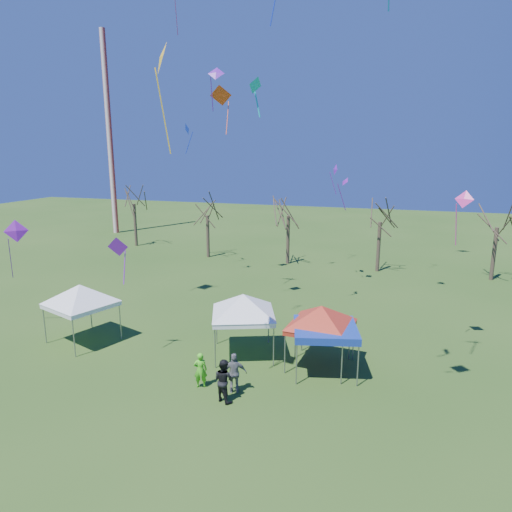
{
  "coord_description": "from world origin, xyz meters",
  "views": [
    {
      "loc": [
        7.49,
        -17.26,
        10.7
      ],
      "look_at": [
        1.14,
        3.0,
        5.74
      ],
      "focal_mm": 32.0,
      "sensor_mm": 36.0,
      "label": 1
    }
  ],
  "objects": [
    {
      "name": "person_dark",
      "position": [
        0.77,
        -0.51,
        0.97
      ],
      "size": [
        1.16,
        1.05,
        1.93
      ],
      "primitive_type": "imported",
      "rotation": [
        0.0,
        0.0,
        2.73
      ],
      "color": "black",
      "rests_on": "ground"
    },
    {
      "name": "ground",
      "position": [
        0.0,
        0.0,
        0.0
      ],
      "size": [
        140.0,
        140.0,
        0.0
      ],
      "primitive_type": "plane",
      "color": "#294B18",
      "rests_on": "ground"
    },
    {
      "name": "tent_white_mid",
      "position": [
        0.09,
        4.11,
        3.16
      ],
      "size": [
        4.15,
        4.15,
        3.91
      ],
      "rotation": [
        0.0,
        0.0,
        0.36
      ],
      "color": "gray",
      "rests_on": "ground"
    },
    {
      "name": "tree_4",
      "position": [
        15.36,
        24.0,
        6.06
      ],
      "size": [
        3.58,
        3.58,
        7.89
      ],
      "color": "#3D2D21",
      "rests_on": "ground"
    },
    {
      "name": "kite_22",
      "position": [
        3.45,
        18.19,
        8.24
      ],
      "size": [
        1.0,
        1.03,
        2.6
      ],
      "rotation": [
        0.0,
        0.0,
        5.35
      ],
      "color": "#6E169F",
      "rests_on": "ground"
    },
    {
      "name": "radio_mast",
      "position": [
        -28.0,
        34.0,
        12.5
      ],
      "size": [
        0.7,
        0.7,
        25.0
      ],
      "primitive_type": "cylinder",
      "color": "silver",
      "rests_on": "ground"
    },
    {
      "name": "tree_0",
      "position": [
        -20.85,
        27.38,
        6.49
      ],
      "size": [
        3.83,
        3.83,
        8.44
      ],
      "color": "#3D2D21",
      "rests_on": "ground"
    },
    {
      "name": "tree_1",
      "position": [
        -10.77,
        24.65,
        5.79
      ],
      "size": [
        3.42,
        3.42,
        7.54
      ],
      "color": "#3D2D21",
      "rests_on": "ground"
    },
    {
      "name": "kite_17",
      "position": [
        10.63,
        8.0,
        8.19
      ],
      "size": [
        1.04,
        0.78,
        2.93
      ],
      "rotation": [
        0.0,
        0.0,
        5.86
      ],
      "color": "#EE349C",
      "rests_on": "ground"
    },
    {
      "name": "kite_11",
      "position": [
        -4.29,
        12.53,
        14.23
      ],
      "size": [
        1.58,
        1.09,
        3.22
      ],
      "rotation": [
        0.0,
        0.0,
        3.27
      ],
      "color": "#ED4416",
      "rests_on": "ground"
    },
    {
      "name": "kite_5",
      "position": [
        -0.67,
        -2.19,
        13.72
      ],
      "size": [
        1.0,
        1.22,
        3.8
      ],
      "rotation": [
        0.0,
        0.0,
        5.27
      ],
      "color": "yellow",
      "rests_on": "ground"
    },
    {
      "name": "person_grey",
      "position": [
        0.97,
        0.31,
        0.94
      ],
      "size": [
        1.19,
        0.82,
        1.87
      ],
      "primitive_type": "imported",
      "rotation": [
        0.0,
        0.0,
        3.51
      ],
      "color": "slate",
      "rests_on": "ground"
    },
    {
      "name": "person_green",
      "position": [
        -0.69,
        0.28,
        0.84
      ],
      "size": [
        0.73,
        0.62,
        1.68
      ],
      "primitive_type": "imported",
      "rotation": [
        0.0,
        0.0,
        3.56
      ],
      "color": "#4BD021",
      "rests_on": "ground"
    },
    {
      "name": "tent_red",
      "position": [
        4.22,
        3.98,
        3.01
      ],
      "size": [
        4.21,
        4.21,
        3.73
      ],
      "rotation": [
        0.0,
        0.0,
        -0.09
      ],
      "color": "gray",
      "rests_on": "ground"
    },
    {
      "name": "kite_13",
      "position": [
        -10.01,
        19.16,
        12.37
      ],
      "size": [
        0.97,
        0.98,
        2.53
      ],
      "rotation": [
        0.0,
        0.0,
        2.34
      ],
      "color": "#122BC3",
      "rests_on": "ground"
    },
    {
      "name": "kite_24",
      "position": [
        -3.41,
        9.54,
        15.1
      ],
      "size": [
        1.13,
        0.9,
        2.58
      ],
      "rotation": [
        0.0,
        0.0,
        0.21
      ],
      "color": "#6619B0",
      "rests_on": "ground"
    },
    {
      "name": "tent_white_west",
      "position": [
        -9.19,
        3.03,
        3.15
      ],
      "size": [
        4.17,
        4.17,
        3.9
      ],
      "rotation": [
        0.0,
        0.0,
        -0.34
      ],
      "color": "gray",
      "rests_on": "ground"
    },
    {
      "name": "tree_2",
      "position": [
        -2.37,
        24.38,
        6.29
      ],
      "size": [
        3.71,
        3.71,
        8.18
      ],
      "color": "#3D2D21",
      "rests_on": "ground"
    },
    {
      "name": "kite_25",
      "position": [
        1.44,
        1.88,
        13.29
      ],
      "size": [
        0.65,
        0.82,
        1.63
      ],
      "rotation": [
        0.0,
        0.0,
        4.28
      ],
      "color": "#0DBCCD",
      "rests_on": "ground"
    },
    {
      "name": "kite_1",
      "position": [
        -5.73,
        1.91,
        5.97
      ],
      "size": [
        1.11,
        0.62,
        2.43
      ],
      "rotation": [
        0.0,
        0.0,
        3.36
      ],
      "color": "purple",
      "rests_on": "ground"
    },
    {
      "name": "kite_14",
      "position": [
        -14.11,
        3.94,
        5.96
      ],
      "size": [
        1.32,
        1.34,
        3.6
      ],
      "rotation": [
        0.0,
        0.0,
        0.81
      ],
      "color": "purple",
      "rests_on": "ground"
    },
    {
      "name": "tree_3",
      "position": [
        6.03,
        24.04,
        6.08
      ],
      "size": [
        3.59,
        3.59,
        7.91
      ],
      "color": "#3D2D21",
      "rests_on": "ground"
    },
    {
      "name": "tent_blue",
      "position": [
        4.51,
        3.51,
        2.18
      ],
      "size": [
        3.64,
        3.64,
        2.37
      ],
      "rotation": [
        0.0,
        0.0,
        0.24
      ],
      "color": "gray",
      "rests_on": "ground"
    },
    {
      "name": "kite_19",
      "position": [
        2.51,
        19.37,
        9.14
      ],
      "size": [
        0.74,
        0.9,
        2.46
      ],
      "rotation": [
        0.0,
        0.0,
        5.2
      ],
      "color": "#6B1ABC",
      "rests_on": "ground"
    }
  ]
}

